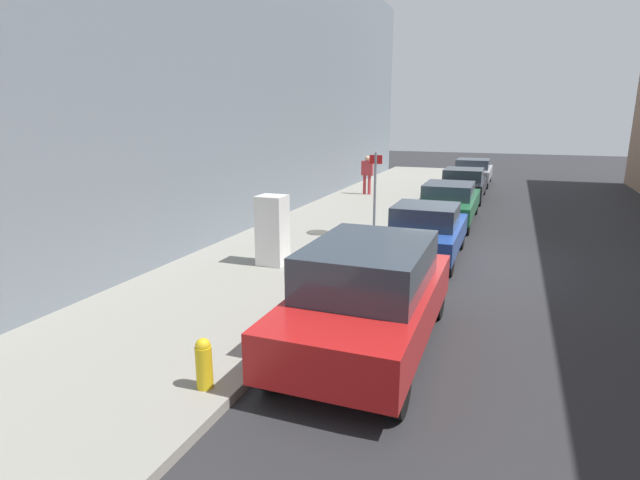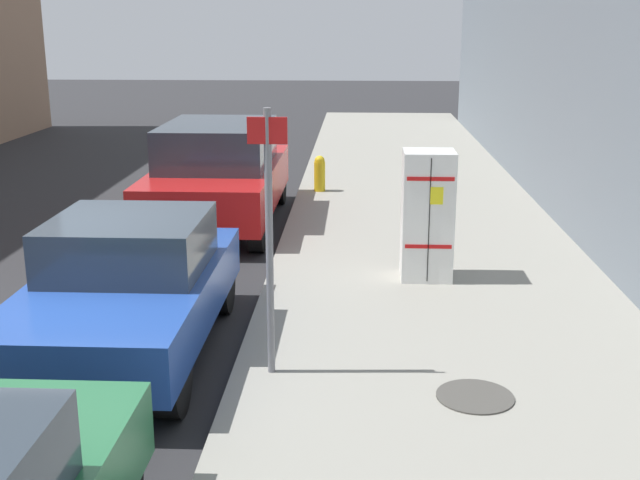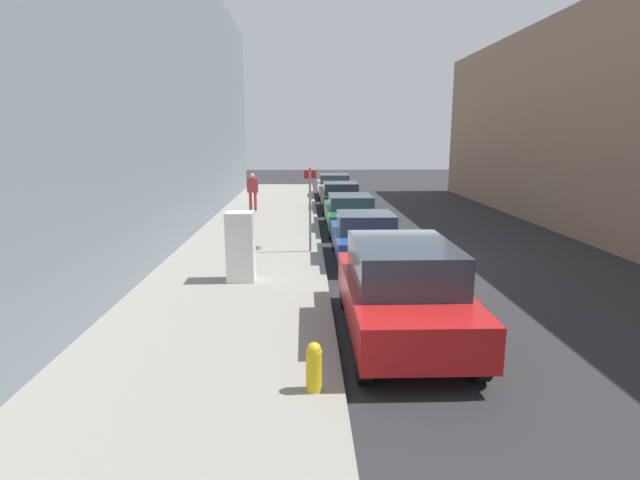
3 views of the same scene
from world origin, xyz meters
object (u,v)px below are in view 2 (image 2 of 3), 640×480
Objects in this scene: discarded_refrigerator at (427,215)px; parked_suv_red at (219,173)px; fire_hydrant at (320,173)px; street_sign_post at (269,230)px; parked_hatchback_blue at (128,287)px.

discarded_refrigerator is 0.37× the size of parked_suv_red.
street_sign_post is at bearing 89.71° from fire_hydrant.
street_sign_post is 6.52m from parked_suv_red.
parked_hatchback_blue reaches higher than fire_hydrant.
discarded_refrigerator is at bearing 107.02° from fire_hydrant.
discarded_refrigerator is 2.38× the size of fire_hydrant.
discarded_refrigerator reaches higher than parked_suv_red.
discarded_refrigerator is at bearing 135.27° from parked_suv_red.
discarded_refrigerator is at bearing -144.83° from parked_hatchback_blue.
street_sign_post is 0.56× the size of parked_suv_red.
parked_suv_red is 1.19× the size of parked_hatchback_blue.
parked_hatchback_blue is at bearing 35.17° from discarded_refrigerator.
discarded_refrigerator reaches higher than fire_hydrant.
parked_suv_red is (3.28, -3.25, -0.08)m from discarded_refrigerator.
fire_hydrant is 0.18× the size of parked_hatchback_blue.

